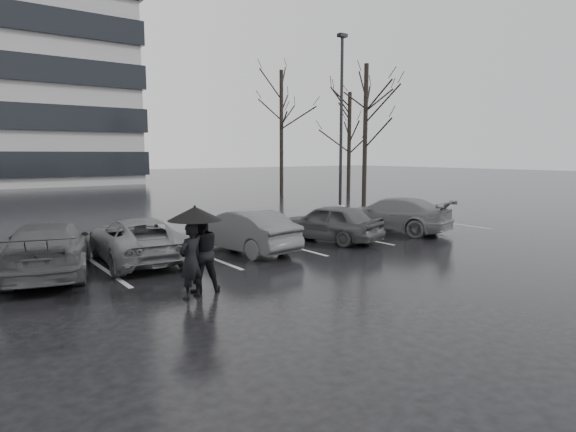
% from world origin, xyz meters
% --- Properties ---
extents(ground, '(160.00, 160.00, 0.00)m').
position_xyz_m(ground, '(0.00, 0.00, 0.00)').
color(ground, black).
rests_on(ground, ground).
extents(car_main, '(2.43, 3.91, 1.24)m').
position_xyz_m(car_main, '(2.20, 1.82, 0.62)').
color(car_main, black).
rests_on(car_main, ground).
extents(car_west_a, '(1.90, 3.95, 1.25)m').
position_xyz_m(car_west_a, '(-1.00, 2.00, 0.62)').
color(car_west_a, '#2B2B2D').
rests_on(car_west_a, ground).
extents(car_west_b, '(2.34, 4.43, 1.19)m').
position_xyz_m(car_west_b, '(-3.98, 2.55, 0.59)').
color(car_west_b, '#49494B').
rests_on(car_west_b, ground).
extents(car_west_c, '(2.89, 4.72, 1.28)m').
position_xyz_m(car_west_c, '(-6.21, 2.31, 0.64)').
color(car_west_c, black).
rests_on(car_west_c, ground).
extents(car_east, '(3.10, 4.78, 1.29)m').
position_xyz_m(car_east, '(5.32, 1.91, 0.64)').
color(car_east, '#49494B').
rests_on(car_east, ground).
extents(pedestrian_left, '(0.66, 0.54, 1.54)m').
position_xyz_m(pedestrian_left, '(-4.26, -1.45, 0.77)').
color(pedestrian_left, black).
rests_on(pedestrian_left, ground).
extents(pedestrian_right, '(0.97, 0.84, 1.71)m').
position_xyz_m(pedestrian_right, '(-3.88, -1.12, 0.85)').
color(pedestrian_right, black).
rests_on(pedestrian_right, ground).
extents(umbrella, '(1.10, 1.10, 1.87)m').
position_xyz_m(umbrella, '(-4.09, -1.34, 1.70)').
color(umbrella, black).
rests_on(umbrella, ground).
extents(lamp_post, '(0.49, 0.49, 8.95)m').
position_xyz_m(lamp_post, '(8.93, 8.69, 4.10)').
color(lamp_post, '#99999C').
rests_on(lamp_post, ground).
extents(stall_stripes, '(19.72, 5.00, 0.00)m').
position_xyz_m(stall_stripes, '(-0.80, 2.50, 0.00)').
color(stall_stripes, '#A8A8AB').
rests_on(stall_stripes, ground).
extents(tree_east, '(0.26, 0.26, 8.00)m').
position_xyz_m(tree_east, '(12.00, 10.00, 4.00)').
color(tree_east, black).
rests_on(tree_east, ground).
extents(tree_ne, '(0.26, 0.26, 7.00)m').
position_xyz_m(tree_ne, '(14.50, 14.00, 3.50)').
color(tree_ne, black).
rests_on(tree_ne, ground).
extents(tree_north, '(0.26, 0.26, 8.50)m').
position_xyz_m(tree_north, '(11.00, 17.00, 4.25)').
color(tree_north, black).
rests_on(tree_north, ground).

